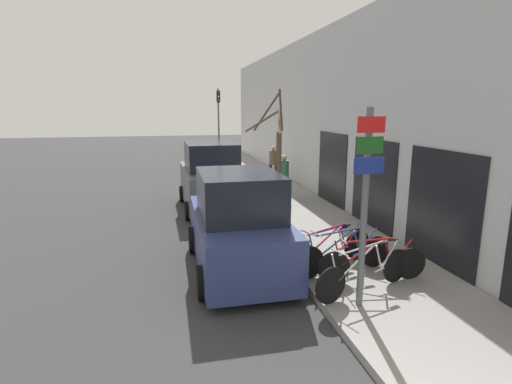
{
  "coord_description": "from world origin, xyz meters",
  "views": [
    {
      "loc": [
        -1.59,
        -1.73,
        3.61
      ],
      "look_at": [
        0.54,
        7.81,
        1.52
      ],
      "focal_mm": 28.0,
      "sensor_mm": 36.0,
      "label": 1
    }
  ],
  "objects_px": {
    "bicycle_2": "(343,254)",
    "bicycle_3": "(331,250)",
    "street_tree": "(277,166)",
    "traffic_light": "(219,117)",
    "parked_car_1": "(211,179)",
    "bicycle_1": "(372,263)",
    "pedestrian_far": "(273,161)",
    "signpost": "(365,202)",
    "parked_car_0": "(239,227)",
    "bicycle_4": "(330,248)",
    "pedestrian_near": "(284,173)",
    "bicycle_0": "(365,272)"
  },
  "relations": [
    {
      "from": "bicycle_2",
      "to": "bicycle_3",
      "type": "bearing_deg",
      "value": 12.51
    },
    {
      "from": "street_tree",
      "to": "traffic_light",
      "type": "relative_size",
      "value": 0.88
    },
    {
      "from": "parked_car_1",
      "to": "bicycle_1",
      "type": "bearing_deg",
      "value": -72.87
    },
    {
      "from": "pedestrian_far",
      "to": "traffic_light",
      "type": "relative_size",
      "value": 0.38
    },
    {
      "from": "signpost",
      "to": "parked_car_0",
      "type": "distance_m",
      "value": 3.14
    },
    {
      "from": "bicycle_2",
      "to": "bicycle_4",
      "type": "xyz_separation_m",
      "value": [
        -0.08,
        0.51,
        -0.04
      ]
    },
    {
      "from": "pedestrian_far",
      "to": "bicycle_3",
      "type": "bearing_deg",
      "value": -106.5
    },
    {
      "from": "parked_car_1",
      "to": "pedestrian_near",
      "type": "bearing_deg",
      "value": 5.92
    },
    {
      "from": "bicycle_4",
      "to": "traffic_light",
      "type": "height_order",
      "value": "traffic_light"
    },
    {
      "from": "signpost",
      "to": "parked_car_0",
      "type": "xyz_separation_m",
      "value": [
        -1.76,
        2.39,
        -1.03
      ]
    },
    {
      "from": "bicycle_0",
      "to": "bicycle_2",
      "type": "xyz_separation_m",
      "value": [
        -0.02,
        0.94,
        0.0
      ]
    },
    {
      "from": "pedestrian_far",
      "to": "street_tree",
      "type": "xyz_separation_m",
      "value": [
        -1.76,
        -6.96,
        0.82
      ]
    },
    {
      "from": "bicycle_1",
      "to": "pedestrian_near",
      "type": "bearing_deg",
      "value": 2.46
    },
    {
      "from": "parked_car_1",
      "to": "street_tree",
      "type": "height_order",
      "value": "street_tree"
    },
    {
      "from": "bicycle_1",
      "to": "parked_car_0",
      "type": "height_order",
      "value": "parked_car_0"
    },
    {
      "from": "bicycle_1",
      "to": "bicycle_3",
      "type": "height_order",
      "value": "bicycle_3"
    },
    {
      "from": "parked_car_1",
      "to": "pedestrian_near",
      "type": "distance_m",
      "value": 2.85
    },
    {
      "from": "parked_car_1",
      "to": "pedestrian_far",
      "type": "relative_size",
      "value": 2.52
    },
    {
      "from": "bicycle_1",
      "to": "pedestrian_far",
      "type": "bearing_deg",
      "value": 0.82
    },
    {
      "from": "pedestrian_near",
      "to": "street_tree",
      "type": "height_order",
      "value": "street_tree"
    },
    {
      "from": "pedestrian_near",
      "to": "traffic_light",
      "type": "height_order",
      "value": "traffic_light"
    },
    {
      "from": "bicycle_0",
      "to": "traffic_light",
      "type": "relative_size",
      "value": 0.51
    },
    {
      "from": "bicycle_1",
      "to": "parked_car_1",
      "type": "distance_m",
      "value": 7.62
    },
    {
      "from": "bicycle_3",
      "to": "pedestrian_far",
      "type": "xyz_separation_m",
      "value": [
        1.39,
        10.08,
        0.59
      ]
    },
    {
      "from": "signpost",
      "to": "street_tree",
      "type": "relative_size",
      "value": 0.87
    },
    {
      "from": "bicycle_2",
      "to": "parked_car_0",
      "type": "relative_size",
      "value": 0.57
    },
    {
      "from": "street_tree",
      "to": "signpost",
      "type": "bearing_deg",
      "value": -87.62
    },
    {
      "from": "traffic_light",
      "to": "bicycle_0",
      "type": "bearing_deg",
      "value": -88.13
    },
    {
      "from": "signpost",
      "to": "traffic_light",
      "type": "distance_m",
      "value": 17.53
    },
    {
      "from": "bicycle_4",
      "to": "bicycle_0",
      "type": "bearing_deg",
      "value": 165.36
    },
    {
      "from": "parked_car_0",
      "to": "pedestrian_far",
      "type": "distance_m",
      "value": 9.97
    },
    {
      "from": "parked_car_0",
      "to": "parked_car_1",
      "type": "xyz_separation_m",
      "value": [
        0.01,
        5.68,
        0.07
      ]
    },
    {
      "from": "signpost",
      "to": "bicycle_4",
      "type": "relative_size",
      "value": 1.71
    },
    {
      "from": "signpost",
      "to": "bicycle_2",
      "type": "distance_m",
      "value": 2.05
    },
    {
      "from": "bicycle_1",
      "to": "bicycle_2",
      "type": "bearing_deg",
      "value": 43.26
    },
    {
      "from": "bicycle_4",
      "to": "bicycle_3",
      "type": "bearing_deg",
      "value": 144.53
    },
    {
      "from": "bicycle_1",
      "to": "street_tree",
      "type": "distance_m",
      "value": 4.31
    },
    {
      "from": "parked_car_0",
      "to": "traffic_light",
      "type": "distance_m",
      "value": 15.32
    },
    {
      "from": "bicycle_1",
      "to": "traffic_light",
      "type": "relative_size",
      "value": 0.5
    },
    {
      "from": "bicycle_3",
      "to": "bicycle_1",
      "type": "bearing_deg",
      "value": -169.67
    },
    {
      "from": "bicycle_2",
      "to": "pedestrian_near",
      "type": "bearing_deg",
      "value": -16.16
    },
    {
      "from": "signpost",
      "to": "bicycle_1",
      "type": "relative_size",
      "value": 1.53
    },
    {
      "from": "bicycle_1",
      "to": "bicycle_4",
      "type": "bearing_deg",
      "value": 30.33
    },
    {
      "from": "bicycle_3",
      "to": "pedestrian_far",
      "type": "height_order",
      "value": "pedestrian_far"
    },
    {
      "from": "bicycle_0",
      "to": "bicycle_1",
      "type": "height_order",
      "value": "bicycle_0"
    },
    {
      "from": "traffic_light",
      "to": "bicycle_2",
      "type": "bearing_deg",
      "value": -88.1
    },
    {
      "from": "bicycle_4",
      "to": "pedestrian_near",
      "type": "height_order",
      "value": "pedestrian_near"
    },
    {
      "from": "bicycle_0",
      "to": "parked_car_1",
      "type": "height_order",
      "value": "parked_car_1"
    },
    {
      "from": "bicycle_0",
      "to": "parked_car_1",
      "type": "xyz_separation_m",
      "value": [
        -2.07,
        7.62,
        0.52
      ]
    },
    {
      "from": "bicycle_1",
      "to": "pedestrian_far",
      "type": "xyz_separation_m",
      "value": [
        0.85,
        10.92,
        0.61
      ]
    }
  ]
}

